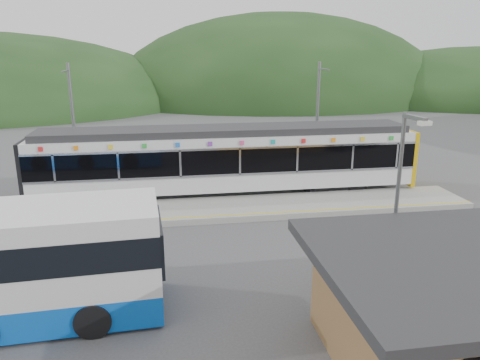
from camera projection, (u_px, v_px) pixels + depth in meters
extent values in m
plane|color=#4C4C4F|center=(218.00, 239.00, 19.72)|extent=(120.00, 120.00, 0.00)
ellipsoid|color=#1E3D19|center=(280.00, 99.00, 73.46)|extent=(52.00, 39.00, 26.00)
ellipsoid|color=#1E3D19|center=(472.00, 100.00, 72.19)|extent=(44.00, 33.00, 16.00)
cube|color=#9E9E99|center=(210.00, 210.00, 22.82)|extent=(26.00, 3.20, 0.30)
cube|color=yellow|center=(213.00, 216.00, 21.54)|extent=(26.00, 0.10, 0.01)
cube|color=black|center=(114.00, 195.00, 24.60)|extent=(3.20, 2.20, 0.56)
cube|color=black|center=(332.00, 185.00, 26.43)|extent=(3.20, 2.20, 0.56)
cube|color=silver|center=(226.00, 177.00, 25.31)|extent=(20.00, 2.90, 0.92)
cube|color=black|center=(226.00, 155.00, 24.99)|extent=(20.00, 2.96, 1.45)
cube|color=silver|center=(230.00, 175.00, 23.75)|extent=(20.00, 0.05, 0.10)
cube|color=silver|center=(230.00, 149.00, 23.38)|extent=(20.00, 0.05, 0.10)
cube|color=silver|center=(226.00, 138.00, 24.73)|extent=(20.00, 2.90, 0.45)
cube|color=#2D2D30|center=(226.00, 130.00, 24.62)|extent=(19.40, 2.50, 0.36)
cube|color=#DDAF0B|center=(402.00, 155.00, 26.63)|extent=(0.24, 2.92, 3.00)
cube|color=black|center=(28.00, 169.00, 23.54)|extent=(0.20, 2.92, 3.00)
cube|color=silver|center=(54.00, 169.00, 22.27)|extent=(0.10, 0.05, 1.35)
cube|color=silver|center=(118.00, 166.00, 22.73)|extent=(0.10, 0.05, 1.35)
cube|color=silver|center=(180.00, 164.00, 23.18)|extent=(0.10, 0.05, 1.35)
cube|color=silver|center=(240.00, 162.00, 23.64)|extent=(0.10, 0.05, 1.35)
cube|color=silver|center=(297.00, 159.00, 24.10)|extent=(0.10, 0.05, 1.35)
cube|color=silver|center=(353.00, 157.00, 24.56)|extent=(0.10, 0.05, 1.35)
cube|color=silver|center=(397.00, 156.00, 24.94)|extent=(0.10, 0.05, 1.35)
cube|color=red|center=(40.00, 149.00, 21.94)|extent=(0.22, 0.04, 0.22)
cube|color=orange|center=(76.00, 148.00, 22.18)|extent=(0.22, 0.04, 0.22)
cube|color=yellow|center=(111.00, 147.00, 22.43)|extent=(0.22, 0.04, 0.22)
cube|color=green|center=(144.00, 146.00, 22.67)|extent=(0.22, 0.04, 0.22)
cube|color=blue|center=(178.00, 145.00, 22.92)|extent=(0.22, 0.04, 0.22)
cube|color=purple|center=(210.00, 144.00, 23.16)|extent=(0.22, 0.04, 0.22)
cube|color=#E54C8C|center=(242.00, 143.00, 23.41)|extent=(0.22, 0.04, 0.22)
cube|color=#19A5A5|center=(273.00, 142.00, 23.65)|extent=(0.22, 0.04, 0.22)
cube|color=red|center=(304.00, 141.00, 23.90)|extent=(0.22, 0.04, 0.22)
cube|color=orange|center=(333.00, 140.00, 24.14)|extent=(0.22, 0.04, 0.22)
cube|color=yellow|center=(363.00, 139.00, 24.38)|extent=(0.22, 0.04, 0.22)
cube|color=green|center=(391.00, 138.00, 24.63)|extent=(0.22, 0.04, 0.22)
cylinder|color=slate|center=(74.00, 128.00, 25.87)|extent=(0.18, 0.18, 7.00)
cube|color=slate|center=(65.00, 71.00, 24.26)|extent=(0.08, 1.80, 0.08)
cylinder|color=slate|center=(317.00, 122.00, 28.01)|extent=(0.18, 0.18, 7.00)
cube|color=slate|center=(324.00, 69.00, 26.40)|extent=(0.08, 1.80, 0.08)
cylinder|color=black|center=(96.00, 296.00, 14.17)|extent=(1.19, 3.03, 1.03)
cylinder|color=slate|center=(396.00, 212.00, 14.06)|extent=(0.12, 0.12, 6.02)
cube|color=slate|center=(413.00, 118.00, 12.84)|extent=(0.22, 1.01, 0.12)
cube|color=silver|center=(421.00, 123.00, 12.44)|extent=(0.37, 0.22, 0.12)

